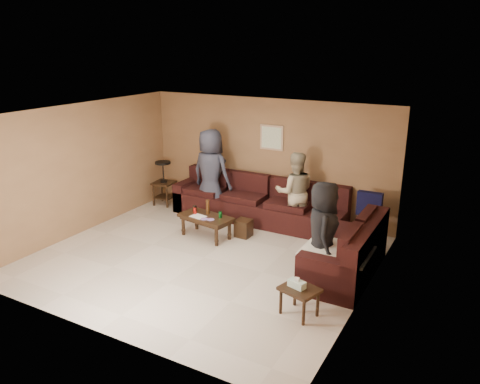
% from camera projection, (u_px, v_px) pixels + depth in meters
% --- Properties ---
extents(room, '(5.60, 5.50, 2.50)m').
position_uv_depth(room, '(201.00, 165.00, 7.62)').
color(room, beige).
rests_on(room, ground).
extents(sectional_sofa, '(4.65, 2.90, 0.97)m').
position_uv_depth(sectional_sofa, '(283.00, 221.00, 8.92)').
color(sectional_sofa, black).
rests_on(sectional_sofa, ground).
extents(coffee_table, '(1.10, 0.67, 0.71)m').
position_uv_depth(coffee_table, '(206.00, 219.00, 8.89)').
color(coffee_table, black).
rests_on(coffee_table, ground).
extents(end_table_left, '(0.48, 0.48, 1.01)m').
position_uv_depth(end_table_left, '(164.00, 182.00, 10.66)').
color(end_table_left, black).
rests_on(end_table_left, ground).
extents(side_table_right, '(0.59, 0.53, 0.55)m').
position_uv_depth(side_table_right, '(299.00, 291.00, 6.32)').
color(side_table_right, black).
rests_on(side_table_right, ground).
extents(waste_bin, '(0.28, 0.28, 0.34)m').
position_uv_depth(waste_bin, '(244.00, 228.00, 8.98)').
color(waste_bin, black).
rests_on(waste_bin, ground).
extents(wall_art, '(0.52, 0.04, 0.52)m').
position_uv_depth(wall_art, '(272.00, 138.00, 9.63)').
color(wall_art, tan).
rests_on(wall_art, ground).
extents(person_left, '(0.95, 0.66, 1.87)m').
position_uv_depth(person_left, '(211.00, 173.00, 9.90)').
color(person_left, '#323445').
rests_on(person_left, ground).
extents(person_middle, '(0.96, 0.89, 1.59)m').
position_uv_depth(person_middle, '(295.00, 192.00, 9.09)').
color(person_middle, tan).
rests_on(person_middle, ground).
extents(person_right, '(0.77, 0.92, 1.61)m').
position_uv_depth(person_right, '(323.00, 232.00, 7.14)').
color(person_right, black).
rests_on(person_right, ground).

